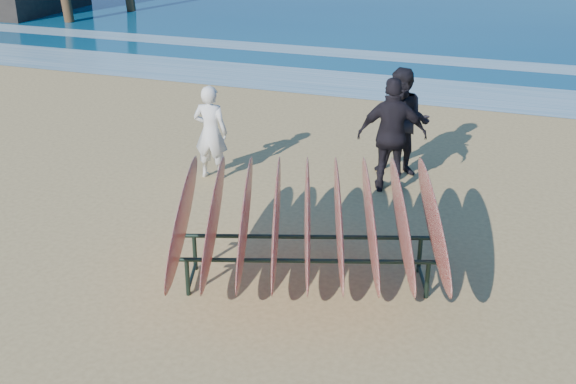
% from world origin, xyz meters
% --- Properties ---
extents(ground, '(120.00, 120.00, 0.00)m').
position_xyz_m(ground, '(0.00, 0.00, 0.00)').
color(ground, tan).
rests_on(ground, ground).
extents(foam_near, '(160.00, 160.00, 0.00)m').
position_xyz_m(foam_near, '(0.00, 10.00, 0.01)').
color(foam_near, white).
rests_on(foam_near, ground).
extents(foam_far, '(160.00, 160.00, 0.00)m').
position_xyz_m(foam_far, '(0.00, 13.50, 0.01)').
color(foam_far, white).
rests_on(foam_far, ground).
extents(surfboard_rack, '(3.91, 3.72, 1.47)m').
position_xyz_m(surfboard_rack, '(0.48, 0.16, 0.90)').
color(surfboard_rack, black).
rests_on(surfboard_rack, ground).
extents(person_white, '(0.63, 0.43, 1.64)m').
position_xyz_m(person_white, '(-2.21, 3.09, 0.82)').
color(person_white, silver).
rests_on(person_white, ground).
extents(person_dark_a, '(0.95, 0.75, 1.89)m').
position_xyz_m(person_dark_a, '(0.86, 4.33, 0.95)').
color(person_dark_a, black).
rests_on(person_dark_a, ground).
extents(person_dark_b, '(1.21, 0.74, 1.92)m').
position_xyz_m(person_dark_b, '(0.83, 3.54, 0.96)').
color(person_dark_b, black).
rests_on(person_dark_b, ground).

